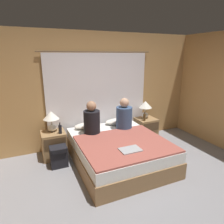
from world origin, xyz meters
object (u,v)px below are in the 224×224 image
at_px(lamp_left, 51,118).
at_px(backpack_on_floor, 59,155).
at_px(laptop_on_bed, 130,150).
at_px(beer_bottle_on_left_stand, 60,129).
at_px(nightstand_left, 54,145).
at_px(pillow_left, 88,125).
at_px(pillow_right, 117,121).
at_px(person_left_in_bed, 92,120).
at_px(beer_bottle_on_right_stand, 144,117).
at_px(bed, 118,151).
at_px(lamp_right, 145,107).
at_px(person_right_in_bed, 124,116).
at_px(nightstand_right, 146,129).

relative_size(lamp_left, backpack_on_floor, 1.06).
distance_m(laptop_on_bed, backpack_on_floor, 1.38).
bearing_deg(laptop_on_bed, beer_bottle_on_left_stand, 128.50).
xyz_separation_m(nightstand_left, pillow_left, (0.74, 0.06, 0.28)).
height_order(nightstand_left, lamp_left, lamp_left).
height_order(pillow_right, person_left_in_bed, person_left_in_bed).
distance_m(pillow_right, beer_bottle_on_right_stand, 0.64).
xyz_separation_m(person_left_in_bed, backpack_on_floor, (-0.70, -0.12, -0.55)).
bearing_deg(person_left_in_bed, lamp_left, 154.61).
height_order(beer_bottle_on_right_stand, backpack_on_floor, beer_bottle_on_right_stand).
relative_size(bed, lamp_right, 4.61).
distance_m(bed, pillow_left, 0.91).
bearing_deg(person_left_in_bed, pillow_left, 87.18).
bearing_deg(laptop_on_bed, lamp_left, 128.02).
bearing_deg(lamp_left, lamp_right, 0.00).
distance_m(pillow_right, person_right_in_bed, 0.40).
bearing_deg(nightstand_right, nightstand_left, 180.00).
bearing_deg(backpack_on_floor, lamp_right, 12.19).
xyz_separation_m(pillow_left, person_right_in_bed, (0.70, -0.34, 0.22)).
xyz_separation_m(nightstand_left, person_left_in_bed, (0.73, -0.28, 0.50)).
distance_m(nightstand_right, lamp_left, 2.26).
relative_size(pillow_right, backpack_on_floor, 1.49).
distance_m(person_left_in_bed, backpack_on_floor, 0.90).
relative_size(bed, nightstand_left, 3.60).
height_order(person_left_in_bed, beer_bottle_on_left_stand, person_left_in_bed).
bearing_deg(beer_bottle_on_left_stand, beer_bottle_on_right_stand, 0.00).
height_order(nightstand_left, person_left_in_bed, person_left_in_bed).
bearing_deg(pillow_left, pillow_right, 0.00).
xyz_separation_m(pillow_right, backpack_on_floor, (-1.42, -0.46, -0.33)).
height_order(lamp_right, pillow_left, lamp_right).
distance_m(lamp_right, person_left_in_bed, 1.50).
bearing_deg(backpack_on_floor, pillow_right, 17.91).
relative_size(nightstand_right, lamp_right, 1.28).
distance_m(nightstand_right, pillow_right, 0.80).
bearing_deg(lamp_left, backpack_on_floor, -87.12).
distance_m(lamp_left, lamp_right, 2.19).
bearing_deg(beer_bottle_on_right_stand, person_left_in_bed, -173.07).
distance_m(lamp_right, person_right_in_bed, 0.82).
relative_size(nightstand_left, backpack_on_floor, 1.35).
xyz_separation_m(beer_bottle_on_left_stand, laptop_on_bed, (0.92, -1.16, -0.09)).
xyz_separation_m(beer_bottle_on_right_stand, backpack_on_floor, (-2.03, -0.28, -0.40)).
bearing_deg(bed, nightstand_right, 33.26).
bearing_deg(pillow_left, bed, -65.70).
height_order(lamp_right, person_right_in_bed, person_right_in_bed).
bearing_deg(lamp_left, person_right_in_bed, -13.43).
bearing_deg(person_left_in_bed, nightstand_right, 10.65).
distance_m(bed, lamp_left, 1.46).
xyz_separation_m(person_left_in_bed, laptop_on_bed, (0.32, -1.00, -0.24)).
distance_m(person_right_in_bed, laptop_on_bed, 1.10).
bearing_deg(nightstand_right, lamp_left, 178.18).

